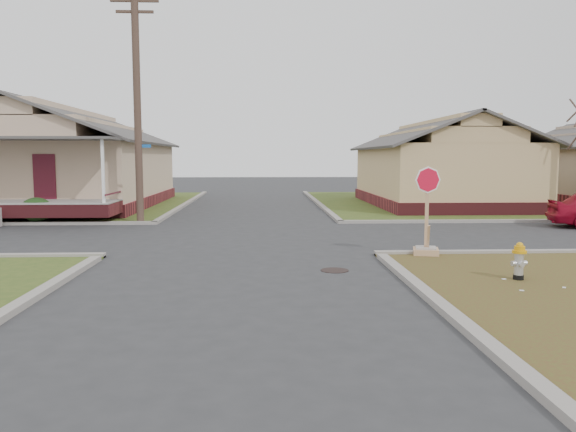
{
  "coord_description": "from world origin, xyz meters",
  "views": [
    {
      "loc": [
        0.57,
        -13.02,
        2.58
      ],
      "look_at": [
        1.2,
        1.0,
        1.1
      ],
      "focal_mm": 35.0,
      "sensor_mm": 36.0,
      "label": 1
    }
  ],
  "objects": [
    {
      "name": "utility_pole",
      "position": [
        -4.2,
        8.9,
        4.66
      ],
      "size": [
        1.8,
        0.28,
        9.0
      ],
      "color": "#432F26",
      "rests_on": "ground"
    },
    {
      "name": "hedge_right",
      "position": [
        -8.18,
        8.95,
        0.56
      ],
      "size": [
        1.33,
        1.09,
        1.02
      ],
      "primitive_type": "ellipsoid",
      "color": "#1C3C16",
      "rests_on": "verge_far_left"
    },
    {
      "name": "verge_far_left",
      "position": [
        -13.0,
        18.0,
        0.03
      ],
      "size": [
        19.0,
        19.0,
        0.05
      ],
      "primitive_type": "cube",
      "color": "#364B1B",
      "rests_on": "ground"
    },
    {
      "name": "manhole",
      "position": [
        2.2,
        -0.5,
        0.01
      ],
      "size": [
        0.64,
        0.64,
        0.01
      ],
      "primitive_type": "cylinder",
      "color": "black",
      "rests_on": "ground"
    },
    {
      "name": "stop_sign",
      "position": [
        4.82,
        1.25,
        0.54
      ],
      "size": [
        0.65,
        0.63,
        2.29
      ],
      "rotation": [
        0.0,
        0.0,
        -0.24
      ],
      "color": "tan",
      "rests_on": "ground"
    },
    {
      "name": "side_house_yellow",
      "position": [
        10.0,
        16.5,
        2.19
      ],
      "size": [
        7.6,
        11.6,
        4.7
      ],
      "color": "maroon",
      "rests_on": "ground"
    },
    {
      "name": "ground",
      "position": [
        0.0,
        0.0,
        0.0
      ],
      "size": [
        120.0,
        120.0,
        0.0
      ],
      "primitive_type": "plane",
      "color": "#2C2C2F",
      "rests_on": "ground"
    },
    {
      "name": "curbs",
      "position": [
        0.0,
        5.0,
        0.0
      ],
      "size": [
        80.0,
        40.0,
        0.12
      ],
      "primitive_type": null,
      "color": "gray",
      "rests_on": "ground"
    },
    {
      "name": "corner_house",
      "position": [
        -10.0,
        16.68,
        2.28
      ],
      "size": [
        10.1,
        15.5,
        5.3
      ],
      "color": "maroon",
      "rests_on": "ground"
    },
    {
      "name": "fire_hydrant",
      "position": [
        5.86,
        -1.82,
        0.48
      ],
      "size": [
        0.29,
        0.29,
        0.78
      ],
      "rotation": [
        0.0,
        0.0,
        0.15
      ],
      "color": "black",
      "rests_on": "ground"
    }
  ]
}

